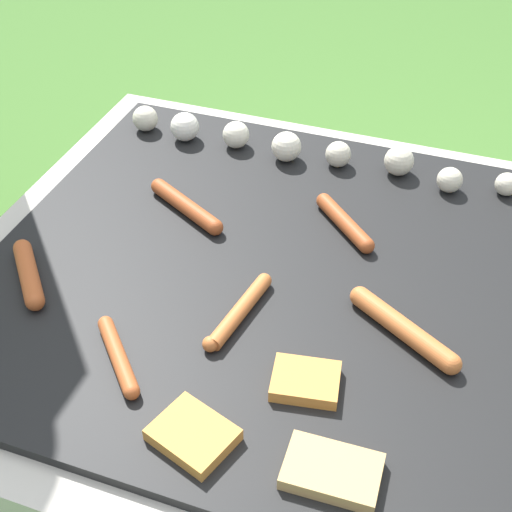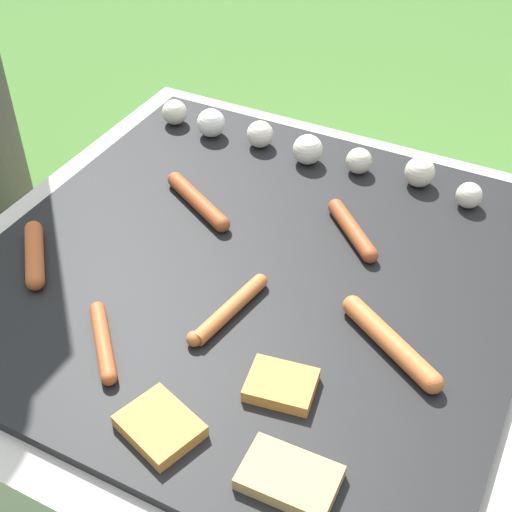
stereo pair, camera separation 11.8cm
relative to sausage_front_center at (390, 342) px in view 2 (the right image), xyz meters
name	(u,v)px [view 2 (the right image)]	position (x,y,z in m)	size (l,w,h in m)	color
ground_plane	(256,414)	(-0.26, 0.08, -0.42)	(14.00, 14.00, 0.00)	#3D6628
grill	(256,348)	(-0.26, 0.08, -0.22)	(1.00, 1.00, 0.40)	#B2AA9E
sausage_front_center	(390,342)	(0.00, 0.00, 0.00)	(0.18, 0.12, 0.03)	#B7602D
sausage_mid_right	(198,201)	(-0.43, 0.17, 0.00)	(0.18, 0.11, 0.03)	#93421E
sausage_front_left	(34,254)	(-0.59, -0.08, 0.00)	(0.12, 0.13, 0.03)	#A34C23
sausage_front_right	(103,342)	(-0.38, -0.19, 0.00)	(0.12, 0.13, 0.02)	#A34C23
sausage_back_right	(230,309)	(-0.24, -0.04, 0.00)	(0.05, 0.18, 0.02)	#B7602D
sausage_back_center	(352,230)	(-0.15, 0.22, 0.00)	(0.13, 0.13, 0.03)	#93421E
bread_slice_left	(289,478)	(-0.04, -0.27, -0.01)	(0.12, 0.08, 0.02)	tan
bread_slice_center	(281,385)	(-0.11, -0.14, -0.01)	(0.10, 0.09, 0.02)	#D18438
bread_slice_right	(160,426)	(-0.22, -0.27, -0.01)	(0.12, 0.11, 0.02)	#D18438
mushroom_row	(315,149)	(-0.30, 0.42, 0.01)	(0.79, 0.08, 0.06)	beige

